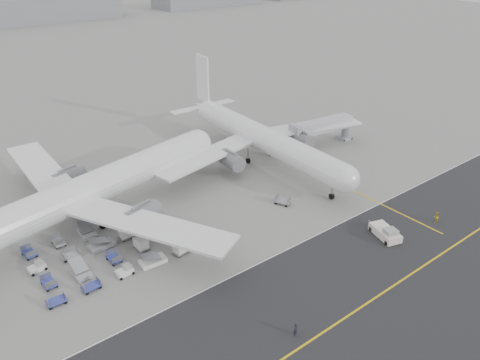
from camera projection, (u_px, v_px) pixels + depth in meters
ground at (248, 258)px, 72.71m from camera, size 700.00×700.00×0.00m
taxiway at (360, 308)px, 62.81m from camera, size 220.00×59.00×0.03m
horizon_buildings at (9, 24)px, 271.63m from camera, size 520.00×28.00×28.00m
airliner_a at (88, 191)px, 79.53m from camera, size 59.02×57.73×20.67m
airliner_b at (261, 137)px, 102.37m from camera, size 54.51×55.18×19.02m
pushback_tug at (386, 233)px, 77.31m from camera, size 4.33×7.58×2.15m
jet_bridge at (322, 127)px, 110.30m from camera, size 17.74×5.27×6.62m
gse_cluster at (106, 254)px, 73.53m from camera, size 28.20×22.93×2.00m
stray_dolly at (282, 204)px, 87.44m from camera, size 2.70×3.22×1.70m
ground_crew_a at (296, 329)px, 58.04m from camera, size 0.81×0.69×1.87m
ground_crew_b at (436, 217)px, 81.45m from camera, size 1.11×0.99×1.89m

